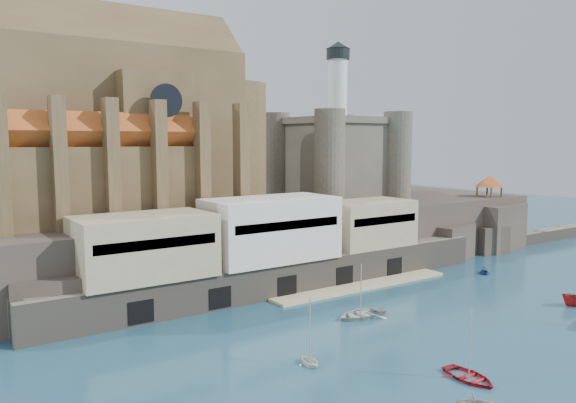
% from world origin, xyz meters
% --- Properties ---
extents(ground, '(300.00, 300.00, 0.00)m').
position_xyz_m(ground, '(0.00, 0.00, 0.00)').
color(ground, navy).
rests_on(ground, ground).
extents(promontory, '(100.00, 36.00, 10.00)m').
position_xyz_m(promontory, '(-0.19, 39.37, 4.92)').
color(promontory, '#2C2621').
rests_on(promontory, ground).
extents(quay, '(70.00, 12.00, 13.05)m').
position_xyz_m(quay, '(-10.19, 23.07, 6.07)').
color(quay, '#6B6356').
rests_on(quay, ground).
extents(church, '(47.00, 25.93, 30.51)m').
position_xyz_m(church, '(-24.13, 41.85, 22.13)').
color(church, '#4F3E25').
rests_on(church, promontory).
extents(castle_keep, '(21.20, 21.20, 29.30)m').
position_xyz_m(castle_keep, '(16.08, 41.08, 18.31)').
color(castle_keep, '#494539').
rests_on(castle_keep, promontory).
extents(rock_outcrop, '(14.50, 10.50, 8.70)m').
position_xyz_m(rock_outcrop, '(42.00, 25.84, 4.02)').
color(rock_outcrop, '#2C2621').
rests_on(rock_outcrop, ground).
extents(pavilion, '(6.40, 6.40, 5.40)m').
position_xyz_m(pavilion, '(42.00, 26.00, 12.73)').
color(pavilion, '#4F3E25').
rests_on(pavilion, rock_outcrop).
extents(breakwater, '(40.00, 3.00, 2.40)m').
position_xyz_m(breakwater, '(66.00, 24.00, 0.00)').
color(breakwater, '#6B6356').
rests_on(breakwater, ground).
extents(boat_0, '(3.82, 1.44, 5.23)m').
position_xyz_m(boat_0, '(-11.56, -10.68, 0.00)').
color(boat_0, '#AE141D').
rests_on(boat_0, ground).
extents(boat_4, '(2.62, 1.74, 2.88)m').
position_xyz_m(boat_4, '(-21.05, -0.14, 0.00)').
color(boat_4, white).
rests_on(boat_4, ground).
extents(boat_6, '(1.38, 4.65, 6.49)m').
position_xyz_m(boat_6, '(-7.57, 7.73, 0.00)').
color(boat_6, beige).
rests_on(boat_6, ground).
extents(boat_7, '(2.64, 2.62, 2.67)m').
position_xyz_m(boat_7, '(23.03, 12.87, 0.00)').
color(boat_7, navy).
rests_on(boat_7, ground).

